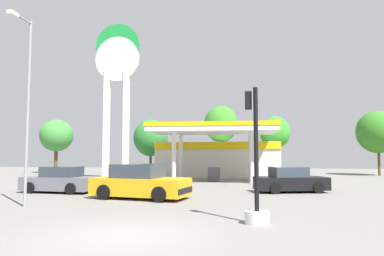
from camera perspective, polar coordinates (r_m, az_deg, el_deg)
The scene contains 13 objects.
ground_plane at distance 9.82m, azimuth -11.19°, elevation -16.66°, with size 90.00×90.00×0.00m, color slate.
gas_station at distance 32.43m, azimuth 4.13°, elevation -4.40°, with size 11.06×11.23×4.45m.
station_pole_sign at distance 30.04m, azimuth -12.04°, elevation 7.52°, with size 3.72×0.56×12.99m.
car_0 at distance 20.70m, azimuth 15.64°, elevation -8.21°, with size 4.21×2.59×1.41m.
car_1 at distance 17.30m, azimuth -8.38°, elevation -8.77°, with size 4.88×2.82×1.64m.
car_2 at distance 21.13m, azimuth -20.61°, elevation -7.98°, with size 4.15×2.14×1.44m.
traffic_signal_1 at distance 11.16m, azimuth 10.30°, elevation -9.78°, with size 0.76×0.76×4.21m.
tree_0 at distance 42.57m, azimuth -21.07°, elevation -1.18°, with size 3.63×3.63×6.01m.
tree_1 at distance 38.94m, azimuth -6.69°, elevation -1.60°, with size 3.76×3.76×5.93m.
tree_2 at distance 36.51m, azimuth 4.72°, elevation 0.61°, with size 3.50×3.50×7.10m.
tree_3 at distance 37.59m, azimuth 13.26°, elevation -0.73°, with size 3.11×3.11×6.05m.
tree_4 at distance 39.78m, azimuth 27.85°, elevation -0.58°, with size 4.11×4.11×6.46m.
corner_streetlamp at distance 15.97m, azimuth -25.32°, elevation 4.97°, with size 0.24×1.48×7.70m.
Camera 1 is at (3.05, -9.09, 2.12)m, focal length 32.97 mm.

